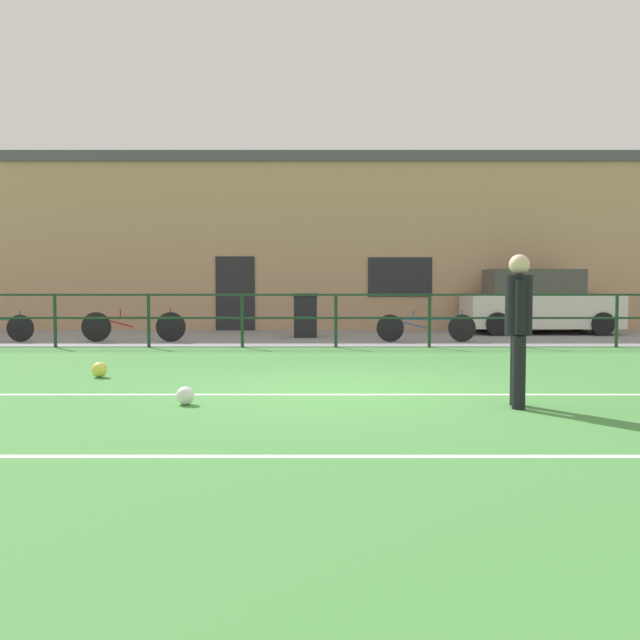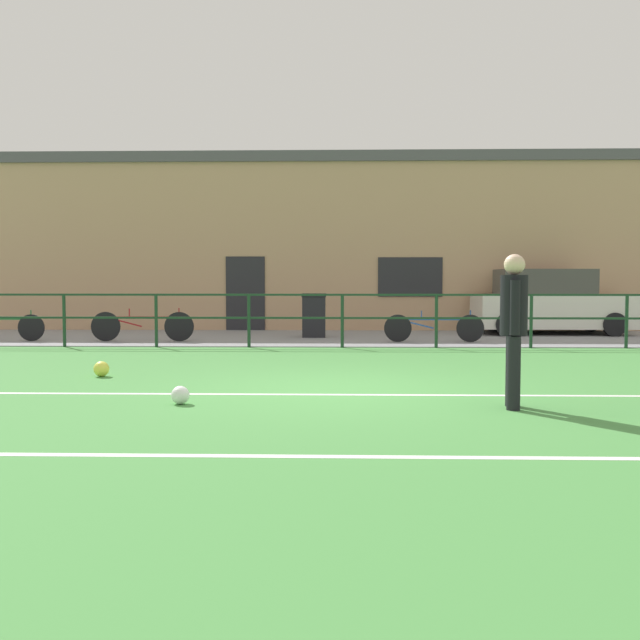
{
  "view_description": "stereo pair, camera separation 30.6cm",
  "coord_description": "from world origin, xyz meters",
  "px_view_note": "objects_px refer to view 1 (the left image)",
  "views": [
    {
      "loc": [
        -0.34,
        -9.5,
        1.46
      ],
      "look_at": [
        -0.38,
        2.5,
        0.78
      ],
      "focal_mm": 40.86,
      "sensor_mm": 36.0,
      "label": 1
    },
    {
      "loc": [
        -0.03,
        -9.49,
        1.46
      ],
      "look_at": [
        -0.38,
        2.5,
        0.78
      ],
      "focal_mm": 40.86,
      "sensor_mm": 36.0,
      "label": 2
    }
  ],
  "objects_px": {
    "soccer_ball_match": "(102,370)",
    "bicycle_parked_0": "(428,327)",
    "parked_car_red": "(540,303)",
    "bicycle_parked_1": "(136,326)",
    "soccer_ball_spare": "(188,396)",
    "trash_bin_0": "(308,315)",
    "player_goalkeeper": "(521,321)"
  },
  "relations": [
    {
      "from": "parked_car_red",
      "to": "soccer_ball_match",
      "type": "bearing_deg",
      "value": -136.39
    },
    {
      "from": "trash_bin_0",
      "to": "soccer_ball_spare",
      "type": "bearing_deg",
      "value": -97.11
    },
    {
      "from": "soccer_ball_match",
      "to": "bicycle_parked_1",
      "type": "xyz_separation_m",
      "value": [
        -1.02,
        5.96,
        0.26
      ]
    },
    {
      "from": "player_goalkeeper",
      "to": "bicycle_parked_1",
      "type": "height_order",
      "value": "player_goalkeeper"
    },
    {
      "from": "parked_car_red",
      "to": "bicycle_parked_0",
      "type": "height_order",
      "value": "parked_car_red"
    },
    {
      "from": "player_goalkeeper",
      "to": "soccer_ball_spare",
      "type": "bearing_deg",
      "value": 97.67
    },
    {
      "from": "soccer_ball_spare",
      "to": "player_goalkeeper",
      "type": "bearing_deg",
      "value": -2.11
    },
    {
      "from": "parked_car_red",
      "to": "bicycle_parked_1",
      "type": "distance_m",
      "value": 10.47
    },
    {
      "from": "player_goalkeeper",
      "to": "trash_bin_0",
      "type": "xyz_separation_m",
      "value": [
        -2.61,
        9.8,
        -0.42
      ]
    },
    {
      "from": "bicycle_parked_0",
      "to": "bicycle_parked_1",
      "type": "relative_size",
      "value": 0.95
    },
    {
      "from": "trash_bin_0",
      "to": "bicycle_parked_1",
      "type": "bearing_deg",
      "value": -161.23
    },
    {
      "from": "soccer_ball_spare",
      "to": "soccer_ball_match",
      "type": "bearing_deg",
      "value": 125.94
    },
    {
      "from": "bicycle_parked_1",
      "to": "soccer_ball_match",
      "type": "bearing_deg",
      "value": -80.27
    },
    {
      "from": "parked_car_red",
      "to": "bicycle_parked_1",
      "type": "xyz_separation_m",
      "value": [
        -10.11,
        -2.69,
        -0.44
      ]
    },
    {
      "from": "parked_car_red",
      "to": "trash_bin_0",
      "type": "relative_size",
      "value": 3.64
    },
    {
      "from": "soccer_ball_match",
      "to": "soccer_ball_spare",
      "type": "bearing_deg",
      "value": -54.06
    },
    {
      "from": "soccer_ball_match",
      "to": "trash_bin_0",
      "type": "relative_size",
      "value": 0.21
    },
    {
      "from": "soccer_ball_spare",
      "to": "trash_bin_0",
      "type": "distance_m",
      "value": 9.75
    },
    {
      "from": "bicycle_parked_0",
      "to": "trash_bin_0",
      "type": "height_order",
      "value": "trash_bin_0"
    },
    {
      "from": "bicycle_parked_1",
      "to": "soccer_ball_spare",
      "type": "bearing_deg",
      "value": -71.81
    },
    {
      "from": "bicycle_parked_0",
      "to": "soccer_ball_match",
      "type": "bearing_deg",
      "value": -133.78
    },
    {
      "from": "parked_car_red",
      "to": "bicycle_parked_0",
      "type": "distance_m",
      "value": 4.34
    },
    {
      "from": "soccer_ball_match",
      "to": "bicycle_parked_0",
      "type": "bearing_deg",
      "value": 46.22
    },
    {
      "from": "parked_car_red",
      "to": "trash_bin_0",
      "type": "distance_m",
      "value": 6.32
    },
    {
      "from": "player_goalkeeper",
      "to": "parked_car_red",
      "type": "height_order",
      "value": "player_goalkeeper"
    },
    {
      "from": "player_goalkeeper",
      "to": "trash_bin_0",
      "type": "bearing_deg",
      "value": 24.7
    },
    {
      "from": "soccer_ball_match",
      "to": "parked_car_red",
      "type": "relative_size",
      "value": 0.06
    },
    {
      "from": "bicycle_parked_0",
      "to": "trash_bin_0",
      "type": "bearing_deg",
      "value": 154.43
    },
    {
      "from": "soccer_ball_match",
      "to": "bicycle_parked_1",
      "type": "bearing_deg",
      "value": 99.73
    },
    {
      "from": "player_goalkeeper",
      "to": "bicycle_parked_1",
      "type": "bearing_deg",
      "value": 47.52
    },
    {
      "from": "bicycle_parked_1",
      "to": "trash_bin_0",
      "type": "bearing_deg",
      "value": 18.77
    },
    {
      "from": "bicycle_parked_0",
      "to": "trash_bin_0",
      "type": "xyz_separation_m",
      "value": [
        -2.8,
        1.34,
        0.22
      ]
    }
  ]
}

